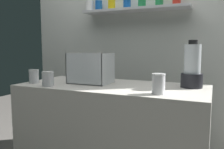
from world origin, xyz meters
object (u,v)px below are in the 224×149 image
at_px(carrot_display_bin, 90,73).
at_px(juice_cup_pomegranate_far_left, 34,77).
at_px(juice_cup_mango_left, 48,80).
at_px(juice_cup_orange_middle, 158,85).
at_px(blender_pitcher, 192,69).

xyz_separation_m(carrot_display_bin, juice_cup_pomegranate_far_left, (-0.40, -0.19, -0.03)).
bearing_deg(carrot_display_bin, juice_cup_mango_left, -128.63).
height_order(juice_cup_pomegranate_far_left, juice_cup_orange_middle, juice_cup_orange_middle).
bearing_deg(juice_cup_mango_left, juice_cup_orange_middle, 2.09).
xyz_separation_m(juice_cup_mango_left, juice_cup_orange_middle, (0.81, 0.03, 0.01)).
height_order(carrot_display_bin, blender_pitcher, blender_pitcher).
relative_size(carrot_display_bin, juice_cup_pomegranate_far_left, 2.92).
distance_m(carrot_display_bin, juice_cup_pomegranate_far_left, 0.45).
bearing_deg(juice_cup_orange_middle, carrot_display_bin, 159.19).
bearing_deg(juice_cup_pomegranate_far_left, blender_pitcher, 14.07).
distance_m(juice_cup_pomegranate_far_left, juice_cup_orange_middle, 1.01).
height_order(juice_cup_pomegranate_far_left, juice_cup_mango_left, same).
bearing_deg(carrot_display_bin, juice_cup_orange_middle, -20.81).
xyz_separation_m(carrot_display_bin, juice_cup_mango_left, (-0.21, -0.26, -0.03)).
height_order(carrot_display_bin, juice_cup_pomegranate_far_left, carrot_display_bin).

